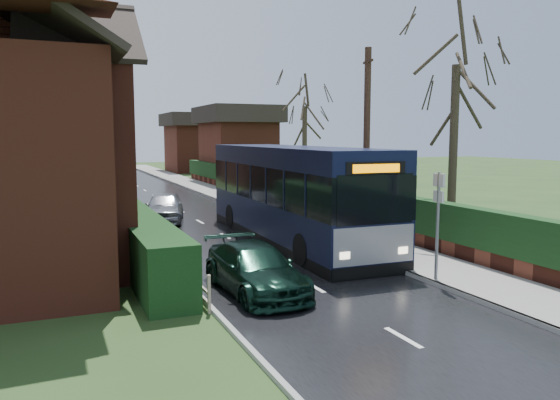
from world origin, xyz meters
name	(u,v)px	position (x,y,z in m)	size (l,w,h in m)	color
ground	(284,271)	(0.00, 0.00, 0.00)	(140.00, 140.00, 0.00)	#324E21
road	(200,222)	(0.00, 10.00, 0.01)	(6.00, 100.00, 0.02)	black
pavement	(283,216)	(4.25, 10.00, 0.07)	(2.50, 100.00, 0.14)	slate
kerb_right	(261,217)	(3.05, 10.00, 0.07)	(0.12, 100.00, 0.14)	gray
kerb_left	(133,225)	(-3.05, 10.00, 0.05)	(0.12, 100.00, 0.10)	gray
front_hedge	(128,227)	(-3.90, 5.00, 0.80)	(1.20, 16.00, 1.60)	black
picket_fence	(150,235)	(-3.15, 5.00, 0.45)	(0.10, 16.00, 0.90)	tan
right_wall_hedge	(311,195)	(5.80, 10.00, 1.02)	(0.60, 50.00, 1.80)	maroon
bus	(292,195)	(2.05, 4.02, 1.79)	(2.93, 11.95, 3.62)	black
car_silver	(165,207)	(-1.50, 10.72, 0.71)	(1.67, 4.15, 1.41)	#A1A1A6
car_green	(255,269)	(-1.60, -1.81, 0.62)	(1.73, 4.25, 1.23)	black
car_distant	(111,171)	(-1.01, 40.11, 0.68)	(1.45, 4.15, 1.37)	black
bus_stop_sign	(438,211)	(3.20, -3.00, 2.02)	(0.10, 0.46, 3.06)	slate
telegraph_pole	(367,144)	(4.80, 3.24, 3.70)	(0.29, 0.93, 7.31)	#311F15
tree_right_near	(457,52)	(7.77, 1.86, 7.10)	(4.40, 4.40, 9.50)	#32291D
tree_right_far	(305,100)	(8.94, 17.47, 6.30)	(4.37, 4.37, 8.44)	#352A1F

